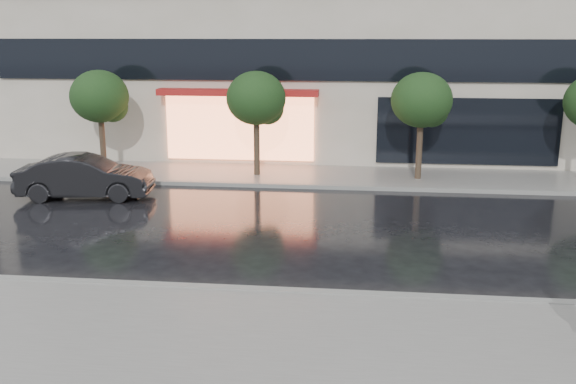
# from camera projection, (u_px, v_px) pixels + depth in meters

# --- Properties ---
(ground) EXTENTS (120.00, 120.00, 0.00)m
(ground) POSITION_uv_depth(u_px,v_px,m) (320.00, 279.00, 14.34)
(ground) COLOR black
(ground) RESTS_ON ground
(sidewalk_near) EXTENTS (60.00, 4.50, 0.12)m
(sidewalk_near) POSITION_uv_depth(u_px,v_px,m) (308.00, 345.00, 11.20)
(sidewalk_near) COLOR slate
(sidewalk_near) RESTS_ON ground
(sidewalk_far) EXTENTS (60.00, 3.50, 0.12)m
(sidewalk_far) POSITION_uv_depth(u_px,v_px,m) (337.00, 176.00, 24.21)
(sidewalk_far) COLOR slate
(sidewalk_far) RESTS_ON ground
(curb_near) EXTENTS (60.00, 0.25, 0.14)m
(curb_near) POSITION_uv_depth(u_px,v_px,m) (317.00, 294.00, 13.36)
(curb_near) COLOR gray
(curb_near) RESTS_ON ground
(curb_far) EXTENTS (60.00, 0.25, 0.14)m
(curb_far) POSITION_uv_depth(u_px,v_px,m) (335.00, 187.00, 22.52)
(curb_far) COLOR gray
(curb_far) RESTS_ON ground
(tree_far_west) EXTENTS (2.20, 2.20, 3.99)m
(tree_far_west) POSITION_uv_depth(u_px,v_px,m) (101.00, 98.00, 24.26)
(tree_far_west) COLOR #33261C
(tree_far_west) RESTS_ON ground
(tree_mid_west) EXTENTS (2.20, 2.20, 3.99)m
(tree_mid_west) POSITION_uv_depth(u_px,v_px,m) (258.00, 100.00, 23.62)
(tree_mid_west) COLOR #33261C
(tree_mid_west) RESTS_ON ground
(tree_mid_east) EXTENTS (2.20, 2.20, 3.99)m
(tree_mid_east) POSITION_uv_depth(u_px,v_px,m) (423.00, 102.00, 22.98)
(tree_mid_east) COLOR #33261C
(tree_mid_east) RESTS_ON ground
(parked_car) EXTENTS (4.51, 2.04, 1.43)m
(parked_car) POSITION_uv_depth(u_px,v_px,m) (85.00, 177.00, 21.15)
(parked_car) COLOR black
(parked_car) RESTS_ON ground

